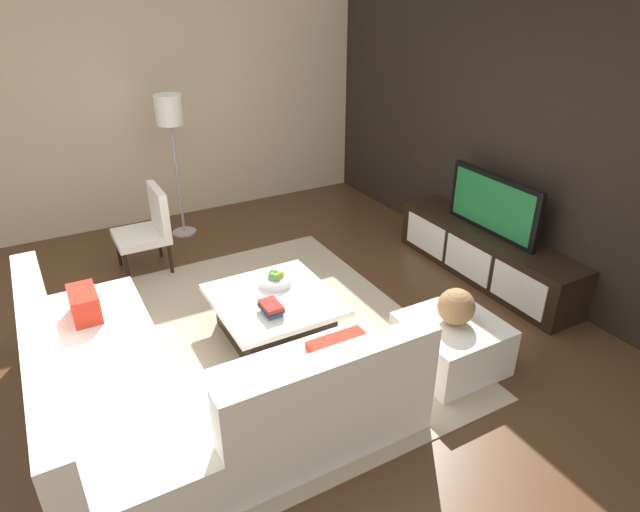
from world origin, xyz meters
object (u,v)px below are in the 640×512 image
(fruit_bowl, at_px, (275,280))
(book_stack, at_px, (271,308))
(floor_lamp, at_px, (170,120))
(coffee_table, at_px, (275,315))
(decorative_ball, at_px, (456,307))
(media_console, at_px, (485,255))
(accent_chair_near, at_px, (149,225))
(television, at_px, (493,204))
(ottoman, at_px, (451,344))
(sectional_couch, at_px, (177,389))

(fruit_bowl, distance_m, book_stack, 0.45)
(floor_lamp, bearing_deg, book_stack, -0.86)
(coffee_table, bearing_deg, decorative_ball, 45.07)
(media_console, height_order, accent_chair_near, accent_chair_near)
(television, bearing_deg, fruit_bowl, -97.26)
(fruit_bowl, xyz_separation_m, book_stack, (0.40, -0.22, 0.00))
(accent_chair_near, height_order, floor_lamp, floor_lamp)
(television, height_order, ottoman, television)
(coffee_table, distance_m, fruit_bowl, 0.31)
(media_console, height_order, ottoman, media_console)
(ottoman, bearing_deg, accent_chair_near, -149.42)
(media_console, xyz_separation_m, fruit_bowl, (-0.28, -2.20, 0.18))
(sectional_couch, height_order, accent_chair_near, accent_chair_near)
(accent_chair_near, height_order, fruit_bowl, accent_chair_near)
(decorative_ball, bearing_deg, fruit_bowl, -142.35)
(media_console, height_order, book_stack, media_console)
(sectional_couch, height_order, ottoman, sectional_couch)
(ottoman, bearing_deg, floor_lamp, -162.17)
(coffee_table, xyz_separation_m, ottoman, (1.03, 1.04, -0.00))
(decorative_ball, bearing_deg, ottoman, 0.00)
(media_console, height_order, fruit_bowl, fruit_bowl)
(sectional_couch, xyz_separation_m, coffee_table, (-0.61, 1.00, -0.08))
(coffee_table, xyz_separation_m, fruit_bowl, (-0.18, 0.10, 0.23))
(ottoman, distance_m, fruit_bowl, 1.55)
(television, distance_m, book_stack, 2.44)
(accent_chair_near, relative_size, decorative_ball, 3.07)
(television, xyz_separation_m, book_stack, (0.12, -2.41, -0.36))
(decorative_ball, height_order, book_stack, decorative_ball)
(television, relative_size, decorative_ball, 3.94)
(floor_lamp, distance_m, fruit_bowl, 2.45)
(television, bearing_deg, decorative_ball, -53.41)
(floor_lamp, xyz_separation_m, book_stack, (2.65, -0.04, -0.93))
(accent_chair_near, bearing_deg, floor_lamp, 135.89)
(media_console, relative_size, book_stack, 10.00)
(sectional_couch, height_order, book_stack, sectional_couch)
(ottoman, distance_m, decorative_ball, 0.34)
(floor_lamp, bearing_deg, media_console, 43.15)
(ottoman, xyz_separation_m, decorative_ball, (0.00, 0.00, 0.34))
(ottoman, height_order, fruit_bowl, fruit_bowl)
(accent_chair_near, bearing_deg, ottoman, 23.24)
(sectional_couch, relative_size, coffee_table, 2.39)
(sectional_couch, distance_m, floor_lamp, 3.36)
(sectional_couch, bearing_deg, fruit_bowl, 125.63)
(accent_chair_near, relative_size, book_stack, 4.09)
(television, distance_m, decorative_ball, 1.59)
(book_stack, bearing_deg, ottoman, 54.77)
(media_console, xyz_separation_m, book_stack, (0.12, -2.41, 0.18))
(television, xyz_separation_m, floor_lamp, (-2.53, -2.37, 0.57))
(fruit_bowl, bearing_deg, decorative_ball, 37.65)
(television, height_order, fruit_bowl, television)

